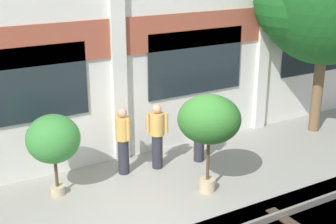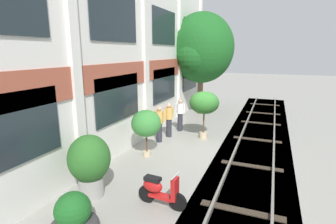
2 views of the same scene
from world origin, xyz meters
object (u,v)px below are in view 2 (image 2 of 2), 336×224
Objects in this scene: resident_watching_tracks at (169,119)px; potted_plant_ribbed_drum at (89,162)px; potted_plant_low_pan at (146,124)px; broadleaf_tree at (202,50)px; scooter_near_curb at (160,190)px; resident_near_plants at (180,114)px; resident_by_doorway at (159,123)px; potted_plant_tall_urn at (204,103)px; potted_plant_wide_bowl at (74,217)px.

potted_plant_ribbed_drum is at bearing -59.21° from resident_watching_tracks.
potted_plant_low_pan is 1.03× the size of potted_plant_ribbed_drum.
potted_plant_ribbed_drum is at bearing 178.99° from broadleaf_tree.
scooter_near_curb is 0.84× the size of resident_near_plants.
resident_near_plants reaches higher than resident_watching_tracks.
potted_plant_ribbed_drum reaches higher than resident_by_doorway.
potted_plant_tall_urn is 1.36× the size of resident_watching_tracks.
potted_plant_ribbed_drum is at bearing 177.05° from potted_plant_low_pan.
broadleaf_tree reaches higher than scooter_near_curb.
scooter_near_curb is at bearing -147.81° from potted_plant_low_pan.
resident_by_doorway is at bearing 171.86° from resident_near_plants.
resident_by_doorway is 0.84m from resident_watching_tracks.
potted_plant_low_pan is 1.11× the size of resident_near_plants.
potted_plant_wide_bowl is at bearing -177.91° from broadleaf_tree.
resident_by_doorway is at bearing 0.61° from potted_plant_ribbed_drum.
resident_by_doorway is (6.26, 0.69, 0.48)m from potted_plant_wide_bowl.
resident_watching_tracks is at bearing 171.99° from resident_near_plants.
potted_plant_low_pan is at bearing -2.95° from potted_plant_ribbed_drum.
resident_by_doorway is at bearing 125.54° from potted_plant_tall_urn.
broadleaf_tree is at bearing 103.57° from scooter_near_curb.
potted_plant_low_pan reaches higher than resident_watching_tracks.
potted_plant_ribbed_drum is at bearing -10.81° from resident_by_doorway.
scooter_near_curb is at bearing -82.41° from potted_plant_ribbed_drum.
potted_plant_ribbed_drum is 1.08× the size of resident_near_plants.
potted_plant_tall_urn is 1.24× the size of potted_plant_ribbed_drum.
potted_plant_ribbed_drum is 4.84m from resident_by_doorway.
potted_plant_low_pan is 3.17m from potted_plant_ribbed_drum.
potted_plant_tall_urn is at bearing -7.76° from potted_plant_wide_bowl.
potted_plant_tall_urn is (7.48, -1.02, 1.27)m from potted_plant_wide_bowl.
potted_plant_low_pan is 1.32× the size of scooter_near_curb.
resident_near_plants reaches higher than resident_by_doorway.
potted_plant_ribbed_drum is 2.08m from scooter_near_curb.
potted_plant_low_pan is 1.69× the size of potted_plant_wide_bowl.
potted_plant_wide_bowl is 0.78× the size of scooter_near_curb.
scooter_near_curb reaches higher than potted_plant_wide_bowl.
resident_near_plants is at bearing -2.16° from potted_plant_ribbed_drum.
potted_plant_low_pan is (-7.71, 0.03, -2.77)m from broadleaf_tree.
resident_by_doorway is (-1.22, 1.71, -0.79)m from potted_plant_tall_urn.
potted_plant_ribbed_drum is at bearing -168.40° from scooter_near_curb.
potted_plant_wide_bowl is 0.66× the size of resident_watching_tracks.
potted_plant_ribbed_drum is 5.67m from resident_watching_tracks.
resident_by_doorway is (4.57, 2.03, 0.44)m from scooter_near_curb.
resident_watching_tracks is (0.83, -0.14, -0.00)m from resident_by_doorway.
potted_plant_tall_urn is 1.35× the size of resident_by_doorway.
resident_near_plants is (6.50, 1.72, 0.44)m from scooter_near_curb.
resident_by_doorway is at bearing 6.31° from potted_plant_wide_bowl.
potted_plant_wide_bowl is 0.66× the size of resident_near_plants.
broadleaf_tree is 11.29m from potted_plant_ribbed_drum.
potted_plant_low_pan is 1.75m from resident_by_doorway.
potted_plant_low_pan reaches higher than potted_plant_wide_bowl.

